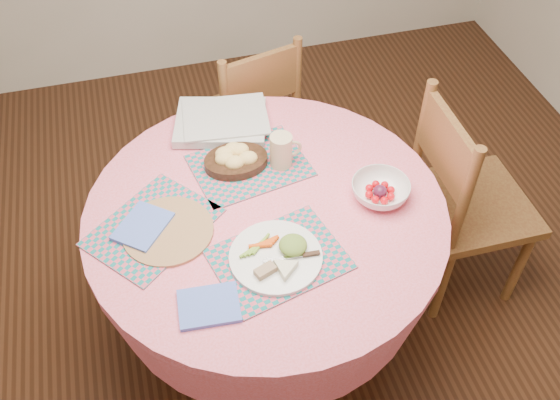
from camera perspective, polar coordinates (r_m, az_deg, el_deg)
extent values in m
plane|color=#331C0F|center=(2.72, -1.04, -11.51)|extent=(4.00, 4.00, 0.00)
cylinder|color=pink|center=(2.13, -1.30, -1.18)|extent=(1.24, 1.24, 0.04)
cone|color=pink|center=(2.26, -1.23, -4.06)|extent=(1.24, 1.24, 0.30)
cylinder|color=black|center=(2.53, -1.11, -8.90)|extent=(0.14, 0.14, 0.44)
cylinder|color=black|center=(2.69, -1.05, -11.17)|extent=(0.56, 0.56, 0.06)
cube|color=brown|center=(2.64, 17.28, -0.40)|extent=(0.43, 0.45, 0.04)
cylinder|color=brown|center=(2.80, 21.04, -5.60)|extent=(0.04, 0.04, 0.46)
cylinder|color=brown|center=(2.98, 17.67, -0.25)|extent=(0.04, 0.04, 0.46)
cylinder|color=brown|center=(2.64, 14.64, -7.35)|extent=(0.04, 0.04, 0.46)
cylinder|color=brown|center=(2.84, 11.56, -1.57)|extent=(0.04, 0.04, 0.46)
cylinder|color=brown|center=(2.27, 16.45, -0.26)|extent=(0.04, 0.04, 0.51)
cylinder|color=brown|center=(2.49, 12.77, 5.76)|extent=(0.04, 0.04, 0.51)
cube|color=brown|center=(2.31, 14.99, 4.71)|extent=(0.03, 0.37, 0.25)
cube|color=brown|center=(2.97, -3.24, 7.53)|extent=(0.51, 0.49, 0.04)
cylinder|color=brown|center=(3.28, -1.70, 7.14)|extent=(0.05, 0.05, 0.43)
cylinder|color=brown|center=(3.18, -7.21, 5.13)|extent=(0.05, 0.05, 0.43)
cylinder|color=brown|center=(3.07, 1.19, 3.75)|extent=(0.05, 0.05, 0.43)
cylinder|color=brown|center=(2.96, -4.60, 1.49)|extent=(0.05, 0.05, 0.43)
cylinder|color=brown|center=(2.76, 1.54, 10.41)|extent=(0.05, 0.05, 0.48)
cylinder|color=brown|center=(2.64, -5.00, 8.18)|extent=(0.05, 0.05, 0.48)
cube|color=brown|center=(2.64, -1.71, 10.98)|extent=(0.34, 0.11, 0.23)
cube|color=#147173|center=(1.97, -0.11, -5.40)|extent=(0.46, 0.39, 0.01)
cube|color=#147173|center=(2.10, -11.53, -2.44)|extent=(0.50, 0.49, 0.01)
cube|color=#147173|center=(2.26, -2.79, 3.18)|extent=(0.45, 0.37, 0.01)
cylinder|color=#986741|center=(2.07, -10.21, -2.79)|extent=(0.30, 0.30, 0.01)
cube|color=#516DD1|center=(1.88, -6.52, -9.60)|extent=(0.19, 0.15, 0.01)
cube|color=#516DD1|center=(2.09, -12.43, -2.37)|extent=(0.22, 0.23, 0.01)
cylinder|color=white|center=(1.97, -0.39, -5.22)|extent=(0.30, 0.30, 0.01)
ellipsoid|color=#335B1F|center=(1.95, 1.39, -4.62)|extent=(0.12, 0.12, 0.04)
cylinder|color=beige|center=(1.91, -0.18, -6.42)|extent=(0.13, 0.13, 0.02)
cube|color=#987257|center=(1.92, -2.01, -6.08)|extent=(0.07, 0.06, 0.02)
cube|color=silver|center=(1.94, 0.41, -5.57)|extent=(0.15, 0.02, 0.00)
cylinder|color=black|center=(2.25, -4.04, 3.55)|extent=(0.23, 0.23, 0.03)
ellipsoid|color=#EBCE78|center=(2.22, -5.10, 4.02)|extent=(0.07, 0.06, 0.05)
ellipsoid|color=#EBCE78|center=(2.25, -3.75, 4.81)|extent=(0.07, 0.06, 0.05)
ellipsoid|color=#EBCE78|center=(2.22, -2.96, 4.06)|extent=(0.07, 0.06, 0.05)
ellipsoid|color=#EBCE78|center=(2.20, -4.17, 3.66)|extent=(0.07, 0.06, 0.05)
ellipsoid|color=#EBCE78|center=(2.25, -4.31, 4.88)|extent=(0.07, 0.06, 0.05)
ellipsoid|color=#EBCE78|center=(2.24, -5.10, 4.47)|extent=(0.07, 0.06, 0.05)
cylinder|color=beige|center=(2.22, 0.10, 4.54)|extent=(0.08, 0.08, 0.13)
torus|color=beige|center=(2.23, 1.17, 4.74)|extent=(0.07, 0.01, 0.07)
imported|color=white|center=(2.16, 9.15, 0.85)|extent=(0.24, 0.24, 0.06)
sphere|color=red|center=(2.18, 10.10, 0.90)|extent=(0.03, 0.03, 0.03)
sphere|color=red|center=(2.19, 9.54, 1.36)|extent=(0.03, 0.03, 0.03)
sphere|color=red|center=(2.19, 8.75, 1.43)|extent=(0.03, 0.03, 0.03)
sphere|color=red|center=(2.17, 8.17, 1.08)|extent=(0.03, 0.03, 0.03)
sphere|color=red|center=(2.15, 8.14, 0.50)|extent=(0.03, 0.03, 0.03)
sphere|color=red|center=(2.14, 8.70, 0.03)|extent=(0.03, 0.03, 0.03)
sphere|color=red|center=(2.14, 9.52, -0.05)|extent=(0.03, 0.03, 0.03)
sphere|color=red|center=(2.15, 10.10, 0.32)|extent=(0.03, 0.03, 0.03)
sphere|color=#4D1631|center=(2.16, 9.14, 0.76)|extent=(0.05, 0.05, 0.05)
cube|color=silver|center=(2.42, -5.45, 7.10)|extent=(0.40, 0.35, 0.03)
cube|color=silver|center=(2.41, -5.02, 7.58)|extent=(0.35, 0.28, 0.01)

